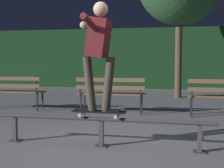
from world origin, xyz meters
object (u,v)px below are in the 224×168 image
Objects in this scene: grind_rail at (101,124)px; skateboarder at (99,47)px; skateboard at (99,112)px; park_bench_leftmost at (12,89)px; park_bench_left_center at (111,91)px.

skateboarder reaches higher than grind_rail.
skateboard is at bearing 180.00° from grind_rail.
skateboard is 4.07m from park_bench_leftmost.
park_bench_leftmost reaches higher than skateboard.
park_bench_leftmost is at bearing 137.43° from grind_rail.
park_bench_leftmost is 2.54m from park_bench_left_center.
skateboard is 0.50× the size of skateboarder.
park_bench_left_center is at bearing 99.20° from skateboarder.
grind_rail is at bearing 0.12° from skateboarder.
skateboarder is (-0.03, -0.00, 1.12)m from grind_rail.
skateboarder reaches higher than park_bench_left_center.
grind_rail is 1.12m from skateboarder.
grind_rail is 2.01× the size of park_bench_left_center.
park_bench_left_center is at bearing 0.00° from park_bench_leftmost.
park_bench_leftmost is at bearing 180.00° from park_bench_left_center.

